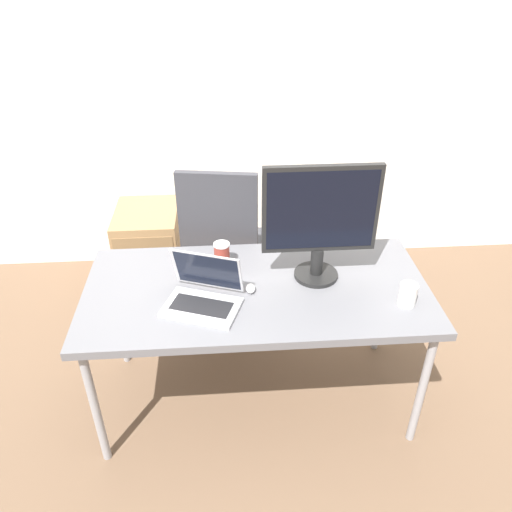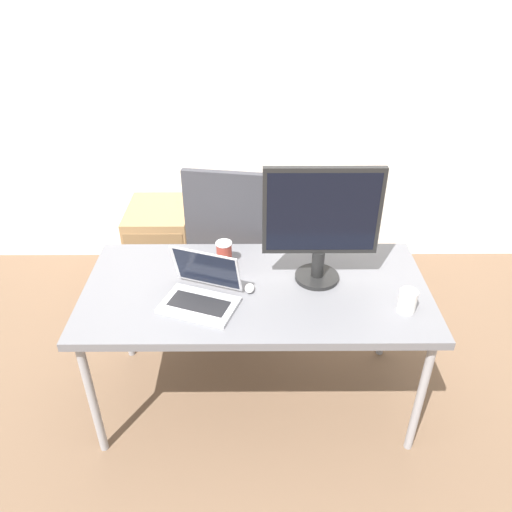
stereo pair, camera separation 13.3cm
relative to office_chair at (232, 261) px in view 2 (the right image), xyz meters
The scene contains 11 objects.
ground_plane 0.84m from the office_chair, 78.37° to the right, with size 14.00×14.00×0.00m, color brown.
wall_back 1.17m from the office_chair, 79.33° to the left, with size 10.00×0.05×2.60m.
desk 0.77m from the office_chair, 78.37° to the right, with size 1.64×0.79×0.75m.
office_chair is the anchor object (origin of this frame).
cabinet_left 0.73m from the office_chair, 138.11° to the left, with size 0.43×0.52×0.55m.
cabinet_right 0.85m from the office_chair, 34.99° to the left, with size 0.43×0.52×0.55m.
laptop_center 0.90m from the office_chair, 97.12° to the right, with size 0.39×0.37×0.23m.
monitor 1.00m from the office_chair, 55.40° to the right, with size 0.53×0.21×0.58m.
mouse 0.82m from the office_chair, 81.19° to the right, with size 0.04×0.07×0.03m.
coffee_cup_white 1.26m from the office_chair, 47.55° to the right, with size 0.08×0.08×0.11m.
coffee_cup_brown 0.63m from the office_chair, 91.53° to the right, with size 0.08×0.08×0.12m.
Camera 2 is at (-0.01, -1.91, 2.15)m, focal length 35.00 mm.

